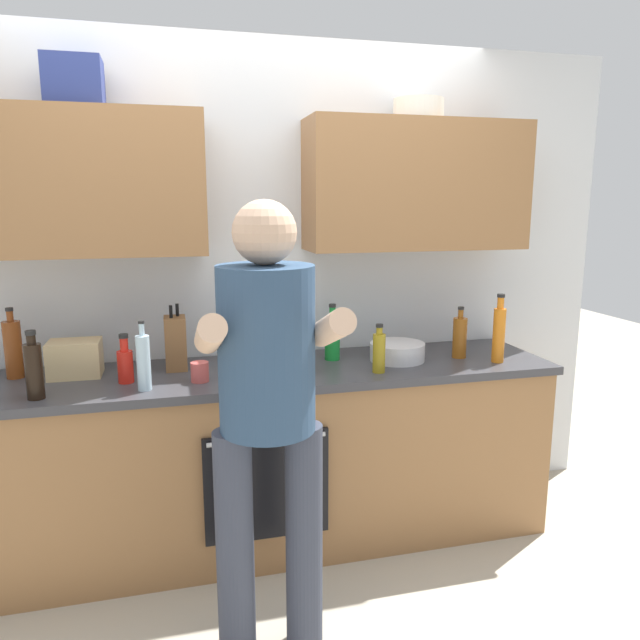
{
  "coord_description": "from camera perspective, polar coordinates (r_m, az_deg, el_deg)",
  "views": [
    {
      "loc": [
        -0.43,
        -2.75,
        1.69
      ],
      "look_at": [
        0.24,
        -0.1,
        1.15
      ],
      "focal_mm": 33.5,
      "sensor_mm": 36.0,
      "label": 1
    }
  ],
  "objects": [
    {
      "name": "back_wall_unit",
      "position": [
        3.07,
        -6.24,
        7.41
      ],
      "size": [
        4.0,
        0.38,
        2.5
      ],
      "color": "silver",
      "rests_on": "ground"
    },
    {
      "name": "grocery_bag_rice",
      "position": [
        2.87,
        -2.53,
        -3.2
      ],
      "size": [
        0.24,
        0.25,
        0.16
      ],
      "primitive_type": "cube",
      "rotation": [
        0.0,
        0.0,
        -0.27
      ],
      "color": "beige",
      "rests_on": "counter"
    },
    {
      "name": "bottle_hotsauce",
      "position": [
        2.8,
        -18.11,
        -3.97
      ],
      "size": [
        0.07,
        0.07,
        0.22
      ],
      "color": "red",
      "rests_on": "counter"
    },
    {
      "name": "person_standing",
      "position": [
        2.13,
        -5.02,
        -7.53
      ],
      "size": [
        0.49,
        0.45,
        1.7
      ],
      "color": "#383D4C",
      "rests_on": "ground"
    },
    {
      "name": "bottle_juice",
      "position": [
        3.11,
        16.72,
        -1.18
      ],
      "size": [
        0.06,
        0.06,
        0.35
      ],
      "color": "orange",
      "rests_on": "counter"
    },
    {
      "name": "bottle_vinegar",
      "position": [
        3.06,
        -27.26,
        -2.44
      ],
      "size": [
        0.08,
        0.08,
        0.33
      ],
      "color": "brown",
      "rests_on": "counter"
    },
    {
      "name": "ground_plane",
      "position": [
        3.26,
        -4.87,
        -20.09
      ],
      "size": [
        12.0,
        12.0,
        0.0
      ],
      "primitive_type": "plane",
      "color": "#B2A893"
    },
    {
      "name": "counter",
      "position": [
        3.05,
        -5.02,
        -12.84
      ],
      "size": [
        2.84,
        0.67,
        0.9
      ],
      "color": "olive",
      "rests_on": "ground"
    },
    {
      "name": "bottle_soy",
      "position": [
        2.7,
        -25.66,
        -4.27
      ],
      "size": [
        0.07,
        0.07,
        0.29
      ],
      "color": "black",
      "rests_on": "counter"
    },
    {
      "name": "mixing_bowl",
      "position": [
        3.06,
        7.37,
        -3.0
      ],
      "size": [
        0.28,
        0.28,
        0.09
      ],
      "primitive_type": "cylinder",
      "color": "silver",
      "rests_on": "counter"
    },
    {
      "name": "bottle_oil",
      "position": [
        2.83,
        5.66,
        -3.03
      ],
      "size": [
        0.06,
        0.06,
        0.23
      ],
      "color": "olive",
      "rests_on": "counter"
    },
    {
      "name": "bottle_syrup",
      "position": [
        3.16,
        13.2,
        -1.57
      ],
      "size": [
        0.07,
        0.07,
        0.27
      ],
      "color": "#8C4C14",
      "rests_on": "counter"
    },
    {
      "name": "knife_block",
      "position": [
        2.95,
        -13.63,
        -2.13
      ],
      "size": [
        0.1,
        0.14,
        0.32
      ],
      "color": "brown",
      "rests_on": "counter"
    },
    {
      "name": "bottle_soda",
      "position": [
        3.04,
        1.18,
        -1.7
      ],
      "size": [
        0.08,
        0.08,
        0.29
      ],
      "color": "#198C33",
      "rests_on": "counter"
    },
    {
      "name": "cup_ceramic",
      "position": [
        2.74,
        -11.41,
        -4.87
      ],
      "size": [
        0.08,
        0.08,
        0.09
      ],
      "primitive_type": "cylinder",
      "color": "#BF4C47",
      "rests_on": "counter"
    },
    {
      "name": "bottle_water",
      "position": [
        2.65,
        -16.51,
        -3.84
      ],
      "size": [
        0.06,
        0.06,
        0.3
      ],
      "color": "silver",
      "rests_on": "counter"
    },
    {
      "name": "grocery_bag_bread",
      "position": [
        2.98,
        -22.36,
        -3.43
      ],
      "size": [
        0.23,
        0.18,
        0.17
      ],
      "primitive_type": "cube",
      "rotation": [
        0.0,
        0.0,
        -0.01
      ],
      "color": "tan",
      "rests_on": "counter"
    }
  ]
}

